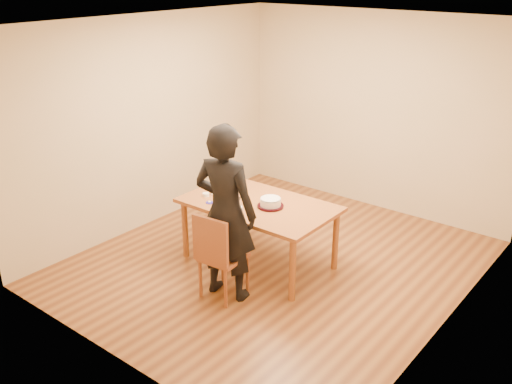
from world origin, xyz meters
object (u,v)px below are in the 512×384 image
Objects in this scene: dining_table at (259,205)px; dining_chair at (224,257)px; cake at (271,202)px; person at (226,213)px; cake_plate at (270,206)px.

dining_table reaches higher than dining_chair.
cake is (0.02, 0.77, 0.36)m from dining_chair.
person is (-0.02, -0.72, 0.12)m from cake.
dining_table is 0.92× the size of person.
cake_plate is (0.17, -0.01, 0.03)m from dining_table.
person is at bearing -78.79° from dining_table.
dining_table is 7.41× the size of cake.
dining_chair is at bearing -91.53° from cake_plate.
dining_table is 0.17m from cake_plate.
dining_chair is 0.22× the size of person.
dining_table is 0.84m from dining_chair.
dining_chair is at bearing 79.33° from person.
cake is (0.00, 0.00, 0.05)m from cake_plate.
person is at bearing -91.62° from cake_plate.
cake_plate is 0.05m from cake.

